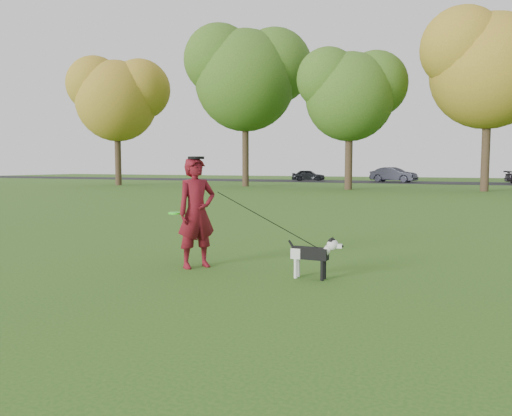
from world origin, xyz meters
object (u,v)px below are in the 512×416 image
at_px(man, 197,213).
at_px(dog, 314,253).
at_px(car_mid, 394,175).
at_px(car_left, 308,175).

distance_m(man, dog, 1.97).
bearing_deg(car_mid, man, -163.72).
distance_m(man, car_left, 41.10).
bearing_deg(car_mid, dog, -160.99).
bearing_deg(car_mid, car_left, 102.25).
relative_size(car_left, car_mid, 0.78).
bearing_deg(dog, car_mid, 96.76).
relative_size(dog, car_left, 0.25).
xyz_separation_m(car_left, car_mid, (8.04, 0.00, 0.13)).
bearing_deg(man, car_mid, 38.19).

